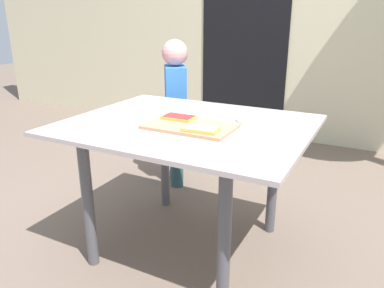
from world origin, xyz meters
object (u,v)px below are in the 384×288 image
(dining_table, at_px, (187,143))
(cutting_board, at_px, (190,126))
(plate_white_right, at_px, (260,120))
(pizza_slice_far_left, at_px, (179,118))
(child_left, at_px, (176,103))
(pizza_slice_near_right, at_px, (201,129))

(dining_table, xyz_separation_m, cutting_board, (0.05, -0.07, 0.11))
(cutting_board, bearing_deg, plate_white_right, 47.02)
(pizza_slice_far_left, distance_m, child_left, 0.84)
(dining_table, distance_m, cutting_board, 0.14)
(dining_table, bearing_deg, pizza_slice_far_left, -166.89)
(dining_table, relative_size, pizza_slice_near_right, 7.10)
(cutting_board, bearing_deg, pizza_slice_far_left, 146.71)
(pizza_slice_near_right, bearing_deg, dining_table, 135.74)
(pizza_slice_near_right, bearing_deg, cutting_board, 143.09)
(dining_table, relative_size, cutting_board, 2.85)
(dining_table, distance_m, plate_white_right, 0.38)
(dining_table, distance_m, child_left, 0.84)
(pizza_slice_far_left, xyz_separation_m, pizza_slice_near_right, (0.18, -0.13, 0.00))
(child_left, bearing_deg, dining_table, -56.19)
(plate_white_right, xyz_separation_m, child_left, (-0.77, 0.50, -0.09))
(pizza_slice_near_right, distance_m, child_left, 1.04)
(cutting_board, relative_size, pizza_slice_far_left, 2.58)
(pizza_slice_far_left, bearing_deg, plate_white_right, 31.08)
(dining_table, bearing_deg, cutting_board, -53.29)
(cutting_board, relative_size, child_left, 0.39)
(pizza_slice_near_right, height_order, child_left, child_left)
(cutting_board, xyz_separation_m, plate_white_right, (0.25, 0.27, -0.00))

